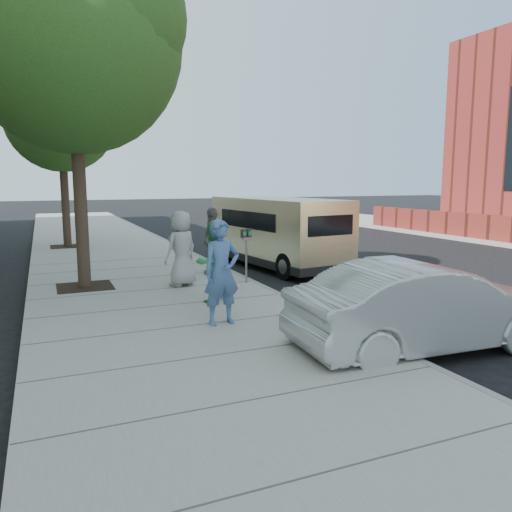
{
  "coord_description": "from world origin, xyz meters",
  "views": [
    {
      "loc": [
        -3.09,
        -9.25,
        2.52
      ],
      "look_at": [
        0.61,
        -0.63,
        1.1
      ],
      "focal_mm": 35.0,
      "sensor_mm": 36.0,
      "label": 1
    }
  ],
  "objects_px": {
    "tree_far": "(62,112)",
    "parking_meter": "(246,244)",
    "van": "(275,231)",
    "person_officer": "(222,272)",
    "person_green_shirt": "(214,263)",
    "sedan": "(425,307)",
    "person_striped_polo": "(213,241)",
    "tree_near": "(74,35)",
    "person_gray_shirt": "(181,249)"
  },
  "relations": [
    {
      "from": "tree_far",
      "to": "parking_meter",
      "type": "distance_m",
      "value": 10.04
    },
    {
      "from": "van",
      "to": "tree_far",
      "type": "bearing_deg",
      "value": 124.67
    },
    {
      "from": "person_officer",
      "to": "person_green_shirt",
      "type": "xyz_separation_m",
      "value": [
        0.36,
        1.52,
        -0.09
      ]
    },
    {
      "from": "sedan",
      "to": "person_striped_polo",
      "type": "distance_m",
      "value": 6.51
    },
    {
      "from": "person_officer",
      "to": "tree_far",
      "type": "bearing_deg",
      "value": 93.8
    },
    {
      "from": "van",
      "to": "person_striped_polo",
      "type": "relative_size",
      "value": 3.29
    },
    {
      "from": "parking_meter",
      "to": "tree_near",
      "type": "bearing_deg",
      "value": 151.03
    },
    {
      "from": "van",
      "to": "person_gray_shirt",
      "type": "bearing_deg",
      "value": -153.55
    },
    {
      "from": "person_gray_shirt",
      "to": "person_officer",
      "type": "bearing_deg",
      "value": 59.49
    },
    {
      "from": "person_officer",
      "to": "person_gray_shirt",
      "type": "relative_size",
      "value": 1.02
    },
    {
      "from": "tree_far",
      "to": "van",
      "type": "bearing_deg",
      "value": -48.52
    },
    {
      "from": "parking_meter",
      "to": "sedan",
      "type": "relative_size",
      "value": 0.31
    },
    {
      "from": "sedan",
      "to": "person_officer",
      "type": "xyz_separation_m",
      "value": [
        -2.46,
        2.05,
        0.35
      ]
    },
    {
      "from": "sedan",
      "to": "person_gray_shirt",
      "type": "relative_size",
      "value": 2.4
    },
    {
      "from": "tree_far",
      "to": "person_green_shirt",
      "type": "relative_size",
      "value": 4.16
    },
    {
      "from": "tree_far",
      "to": "sedan",
      "type": "xyz_separation_m",
      "value": [
        4.3,
        -13.63,
        -4.21
      ]
    },
    {
      "from": "tree_near",
      "to": "sedan",
      "type": "height_order",
      "value": "tree_near"
    },
    {
      "from": "sedan",
      "to": "person_striped_polo",
      "type": "relative_size",
      "value": 2.4
    },
    {
      "from": "parking_meter",
      "to": "person_striped_polo",
      "type": "relative_size",
      "value": 0.74
    },
    {
      "from": "person_green_shirt",
      "to": "person_gray_shirt",
      "type": "xyz_separation_m",
      "value": [
        -0.19,
        1.72,
        0.07
      ]
    },
    {
      "from": "person_gray_shirt",
      "to": "van",
      "type": "bearing_deg",
      "value": -174.17
    },
    {
      "from": "tree_near",
      "to": "sedan",
      "type": "relative_size",
      "value": 1.84
    },
    {
      "from": "person_green_shirt",
      "to": "person_striped_polo",
      "type": "height_order",
      "value": "person_striped_polo"
    },
    {
      "from": "person_green_shirt",
      "to": "sedan",
      "type": "bearing_deg",
      "value": 103.16
    },
    {
      "from": "tree_far",
      "to": "parking_meter",
      "type": "relative_size",
      "value": 5.14
    },
    {
      "from": "tree_near",
      "to": "person_striped_polo",
      "type": "height_order",
      "value": "tree_near"
    },
    {
      "from": "van",
      "to": "sedan",
      "type": "xyz_separation_m",
      "value": [
        -1.11,
        -7.51,
        -0.39
      ]
    },
    {
      "from": "person_officer",
      "to": "person_green_shirt",
      "type": "bearing_deg",
      "value": 71.41
    },
    {
      "from": "person_officer",
      "to": "van",
      "type": "bearing_deg",
      "value": 51.61
    },
    {
      "from": "person_officer",
      "to": "person_striped_polo",
      "type": "distance_m",
      "value": 4.54
    },
    {
      "from": "person_officer",
      "to": "person_striped_polo",
      "type": "height_order",
      "value": "person_officer"
    },
    {
      "from": "van",
      "to": "person_striped_polo",
      "type": "xyz_separation_m",
      "value": [
        -2.29,
        -1.11,
        -0.07
      ]
    },
    {
      "from": "tree_near",
      "to": "tree_far",
      "type": "bearing_deg",
      "value": 90.0
    },
    {
      "from": "parking_meter",
      "to": "person_officer",
      "type": "height_order",
      "value": "person_officer"
    },
    {
      "from": "tree_far",
      "to": "person_officer",
      "type": "relative_size",
      "value": 3.72
    },
    {
      "from": "tree_near",
      "to": "sedan",
      "type": "distance_m",
      "value": 8.86
    },
    {
      "from": "tree_near",
      "to": "person_officer",
      "type": "relative_size",
      "value": 4.31
    },
    {
      "from": "van",
      "to": "person_gray_shirt",
      "type": "xyz_separation_m",
      "value": [
        -3.4,
        -2.23,
        -0.06
      ]
    },
    {
      "from": "person_officer",
      "to": "person_gray_shirt",
      "type": "bearing_deg",
      "value": 81.75
    },
    {
      "from": "tree_near",
      "to": "person_green_shirt",
      "type": "bearing_deg",
      "value": -48.39
    },
    {
      "from": "van",
      "to": "person_gray_shirt",
      "type": "relative_size",
      "value": 3.28
    },
    {
      "from": "tree_far",
      "to": "person_striped_polo",
      "type": "distance_m",
      "value": 8.78
    },
    {
      "from": "person_officer",
      "to": "tree_near",
      "type": "bearing_deg",
      "value": 109.5
    },
    {
      "from": "tree_far",
      "to": "person_gray_shirt",
      "type": "bearing_deg",
      "value": -76.5
    },
    {
      "from": "parking_meter",
      "to": "van",
      "type": "relative_size",
      "value": 0.23
    },
    {
      "from": "person_striped_polo",
      "to": "parking_meter",
      "type": "bearing_deg",
      "value": 54.9
    },
    {
      "from": "tree_far",
      "to": "person_striped_polo",
      "type": "xyz_separation_m",
      "value": [
        3.12,
        -7.23,
        -3.88
      ]
    },
    {
      "from": "parking_meter",
      "to": "person_green_shirt",
      "type": "bearing_deg",
      "value": -144.21
    },
    {
      "from": "tree_far",
      "to": "person_gray_shirt",
      "type": "relative_size",
      "value": 3.81
    },
    {
      "from": "van",
      "to": "person_striped_polo",
      "type": "bearing_deg",
      "value": -160.85
    }
  ]
}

